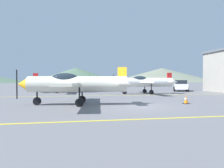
{
  "coord_description": "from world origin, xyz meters",
  "views": [
    {
      "loc": [
        -3.83,
        -12.6,
        1.67
      ],
      "look_at": [
        0.33,
        10.0,
        1.2
      ],
      "focal_mm": 33.1,
      "sensor_mm": 36.0,
      "label": 1
    }
  ],
  "objects_px": {
    "airplane_near": "(74,84)",
    "airplane_far": "(61,82)",
    "airplane_mid": "(144,82)",
    "car_sedan": "(181,85)",
    "traffic_cone_front": "(186,100)"
  },
  "relations": [
    {
      "from": "airplane_near",
      "to": "car_sedan",
      "type": "xyz_separation_m",
      "value": [
        15.61,
        14.39,
        -0.57
      ]
    },
    {
      "from": "airplane_near",
      "to": "traffic_cone_front",
      "type": "relative_size",
      "value": 14.28
    },
    {
      "from": "car_sedan",
      "to": "traffic_cone_front",
      "type": "xyz_separation_m",
      "value": [
        -7.91,
        -15.08,
        -0.56
      ]
    },
    {
      "from": "airplane_near",
      "to": "airplane_mid",
      "type": "distance_m",
      "value": 12.33
    },
    {
      "from": "car_sedan",
      "to": "traffic_cone_front",
      "type": "bearing_deg",
      "value": -117.68
    },
    {
      "from": "airplane_far",
      "to": "traffic_cone_front",
      "type": "bearing_deg",
      "value": -57.21
    },
    {
      "from": "airplane_near",
      "to": "airplane_far",
      "type": "relative_size",
      "value": 1.0
    },
    {
      "from": "airplane_mid",
      "to": "car_sedan",
      "type": "xyz_separation_m",
      "value": [
        7.48,
        5.12,
        -0.57
      ]
    },
    {
      "from": "airplane_near",
      "to": "traffic_cone_front",
      "type": "height_order",
      "value": "airplane_near"
    },
    {
      "from": "airplane_mid",
      "to": "airplane_far",
      "type": "xyz_separation_m",
      "value": [
        -9.72,
        4.47,
        0.0
      ]
    },
    {
      "from": "airplane_far",
      "to": "car_sedan",
      "type": "xyz_separation_m",
      "value": [
        17.2,
        0.64,
        -0.57
      ]
    },
    {
      "from": "airplane_mid",
      "to": "car_sedan",
      "type": "relative_size",
      "value": 1.8
    },
    {
      "from": "airplane_far",
      "to": "traffic_cone_front",
      "type": "distance_m",
      "value": 17.2
    },
    {
      "from": "traffic_cone_front",
      "to": "airplane_near",
      "type": "bearing_deg",
      "value": 174.91
    },
    {
      "from": "traffic_cone_front",
      "to": "airplane_mid",
      "type": "bearing_deg",
      "value": 87.56
    }
  ]
}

